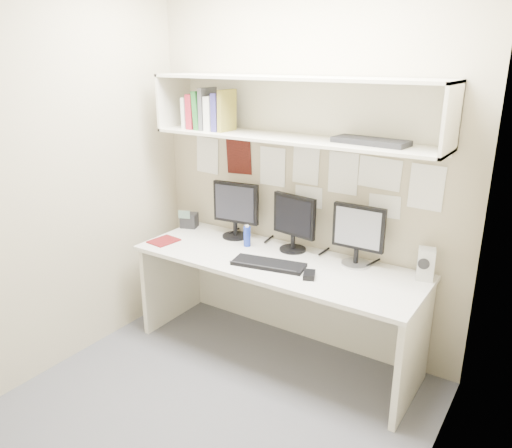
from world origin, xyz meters
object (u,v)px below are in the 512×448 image
Objects in this scene: monitor_left at (236,207)px; desk_phone at (189,220)px; speaker at (426,264)px; monitor_right at (358,232)px; desk at (276,307)px; maroon_notebook at (164,241)px; keyboard at (269,264)px; monitor_center at (294,220)px.

desk_phone is at bearing 175.71° from monitor_left.
monitor_left is 1.42m from speaker.
monitor_left is at bearing 165.65° from speaker.
monitor_left reaches higher than monitor_right.
desk_phone reaches higher than desk.
desk_phone is (-0.06, 0.36, 0.05)m from maroon_notebook.
desk is 4.72× the size of monitor_left.
desk_phone is (-0.95, 0.32, 0.05)m from keyboard.
desk is 4.93× the size of monitor_right.
desk_phone is (-1.42, -0.02, -0.17)m from monitor_right.
monitor_center reaches higher than keyboard.
desk is at bearing -82.51° from monitor_center.
keyboard is at bearing -145.04° from monitor_right.
desk is 0.97m from maroon_notebook.
maroon_notebook reaches higher than desk.
maroon_notebook is at bearing -147.42° from monitor_center.
monitor_right is 1.43m from desk_phone.
monitor_right is 2.63× the size of desk_phone.
speaker is at bearing 10.04° from monitor_center.
desk is 4.98× the size of monitor_center.
monitor_left is at bearing 179.14° from monitor_right.
keyboard is (0.00, -0.34, -0.21)m from monitor_center.
keyboard is at bearing -38.76° from desk_phone.
speaker is at bearing -19.15° from desk_phone.
speaker reaches higher than desk.
desk_phone is at bearing 168.26° from desk.
monitor_right is at bearing 22.52° from maroon_notebook.
desk is 10.03× the size of speaker.
monitor_left reaches higher than keyboard.
monitor_center is at bearing 165.99° from speaker.
maroon_notebook is (-1.80, -0.40, -0.09)m from speaker.
monitor_center reaches higher than desk.
monitor_center reaches higher than desk_phone.
monitor_center reaches higher than speaker.
desk is 12.95× the size of desk_phone.
monitor_left reaches higher than monitor_center.
monitor_left is 2.12× the size of speaker.
monitor_left is 1.04× the size of monitor_right.
desk is 0.81m from monitor_left.
monitor_right is 0.62m from keyboard.
monitor_right reaches higher than monitor_center.
monitor_center is 0.99m from maroon_notebook.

